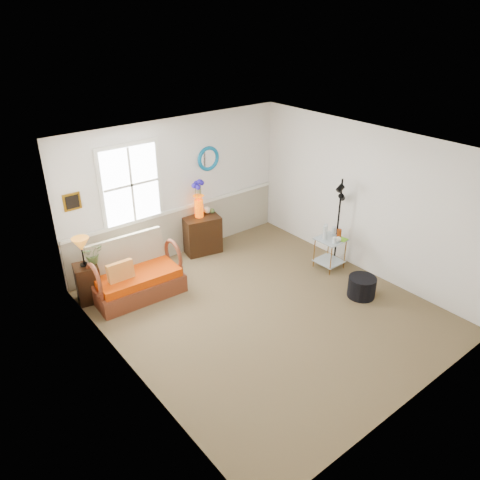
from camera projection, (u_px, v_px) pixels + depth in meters
floor at (265, 311)px, 7.38m from camera, size 4.50×5.00×0.01m
ceiling at (270, 150)px, 6.20m from camera, size 4.50×5.00×0.01m
walls at (268, 237)px, 6.79m from camera, size 4.51×5.01×2.60m
wainscot at (180, 231)px, 8.91m from camera, size 4.46×0.02×0.90m
chair_rail at (179, 209)px, 8.69m from camera, size 4.46×0.04×0.06m
window at (131, 185)px, 7.88m from camera, size 1.14×0.06×1.44m
picture at (72, 202)px, 7.34m from camera, size 0.28×0.03×0.28m
mirror at (208, 159)px, 8.71m from camera, size 0.47×0.07×0.47m
loveseat at (136, 270)px, 7.59m from camera, size 1.47×0.87×0.94m
throw_pillow at (121, 275)px, 7.36m from camera, size 0.42×0.11×0.42m
lamp_stand at (88, 283)px, 7.50m from camera, size 0.43×0.43×0.64m
table_lamp at (82, 252)px, 7.24m from camera, size 0.35×0.35×0.49m
potted_plant at (93, 255)px, 7.38m from camera, size 0.37×0.40×0.27m
cabinet at (202, 234)px, 8.99m from camera, size 0.75×0.57×0.73m
flower_vase at (199, 199)px, 8.69m from camera, size 0.24×0.24×0.71m
side_table at (330, 253)px, 8.46m from camera, size 0.47×0.47×0.58m
tabletop_items at (334, 232)px, 8.29m from camera, size 0.52×0.52×0.26m
floor_lamp at (338, 222)px, 8.39m from camera, size 0.26×0.26×1.64m
ottoman at (362, 287)px, 7.67m from camera, size 0.59×0.59×0.35m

